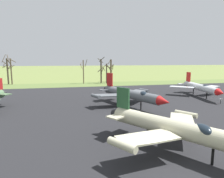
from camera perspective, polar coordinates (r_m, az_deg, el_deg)
The scene contains 13 objects.
ground_plane at distance 16.63m, azimuth 13.14°, elevation -21.18°, with size 600.00×600.00×0.00m, color olive.
asphalt_apron at distance 32.15m, azimuth -0.23°, elevation -6.21°, with size 103.34×58.10×0.05m, color black.
grass_verge_strip at distance 66.29m, azimuth -6.47°, elevation 1.36°, with size 163.34×12.00×0.06m, color #5A6E36.
jet_fighter_front_left at distance 34.06m, azimuth 5.48°, elevation -1.47°, with size 11.94×15.61×5.69m.
jet_fighter_rear_left at distance 17.85m, azimuth 20.18°, elevation -11.33°, with size 12.25×14.83×5.29m.
jet_fighter_rear_right at distance 47.53m, azimuth 24.79°, elevation 0.46°, with size 12.34×15.53×5.25m.
info_placard_rear_right at distance 41.58m, azimuth 29.57°, elevation -2.99°, with size 0.59×0.34×1.09m.
bare_tree_far_left at distance 75.32m, azimuth -28.66°, elevation 5.09°, with size 3.02×3.00×10.31m.
bare_tree_left_of_center at distance 73.47m, azimuth -27.79°, elevation 5.04°, with size 2.89×2.87×10.17m.
bare_tree_center at distance 68.57m, azimuth -8.50°, elevation 5.43°, with size 2.53×2.50×8.63m.
bare_tree_right_of_center at distance 69.85m, azimuth -3.25°, elevation 5.62°, with size 2.77×2.81×9.50m.
bare_tree_far_right at distance 68.76m, azimuth -1.65°, elevation 5.03°, with size 3.01×2.75×7.14m.
bare_tree_backdrop_extra at distance 73.81m, azimuth -0.31°, elevation 5.65°, with size 2.74×2.77×8.58m.
Camera 1 is at (-6.39, -13.01, 8.17)m, focal length 30.77 mm.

